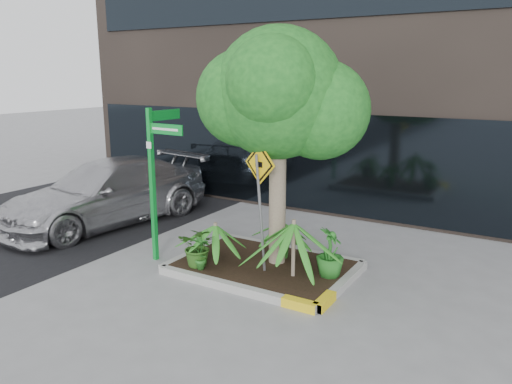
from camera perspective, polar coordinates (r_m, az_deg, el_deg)
The scene contains 14 objects.
ground at distance 9.54m, azimuth -1.08°, elevation -9.32°, with size 80.00×80.00×0.00m, color gray.
asphalt_road at distance 13.92m, azimuth -24.48°, elevation -3.16°, with size 7.00×80.00×0.01m, color black.
planter at distance 9.60m, azimuth 0.98°, elevation -8.49°, with size 3.35×2.36×0.15m.
tree at distance 9.07m, azimuth 2.63°, elevation 11.22°, with size 3.05×2.70×4.57m.
palm_front at distance 8.76m, azimuth 4.35°, elevation -3.58°, with size 1.18×1.18×1.31m.
palm_left at distance 9.50m, azimuth -4.66°, elevation -3.79°, with size 0.88×0.88×0.98m.
palm_back at distance 9.73m, azimuth 3.11°, elevation -3.49°, with size 0.85×0.85×0.95m.
parked_car at distance 13.01m, azimuth -16.64°, elevation -0.05°, with size 2.20×5.41×1.57m, color #B4B3B9.
shrub_a at distance 9.42m, azimuth -6.55°, elevation -6.15°, with size 0.71×0.71×0.79m, color #275317.
shrub_b at distance 9.00m, azimuth 8.46°, elevation -6.86°, with size 0.49×0.49×0.88m, color #236E21.
shrub_c at distance 9.28m, azimuth -6.29°, elevation -6.83°, with size 0.35×0.35×0.67m, color #256820.
shrub_d at distance 9.76m, azimuth 3.10°, elevation -5.43°, with size 0.42×0.42×0.77m, color #266B1F.
street_sign_post at distance 9.93m, azimuth -11.36°, elevation 2.71°, with size 0.90×0.90×3.05m.
cattle_sign at distance 8.72m, azimuth 0.48°, elevation 0.65°, with size 0.71×0.27×2.37m.
Camera 1 is at (4.66, -7.46, 3.68)m, focal length 35.00 mm.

